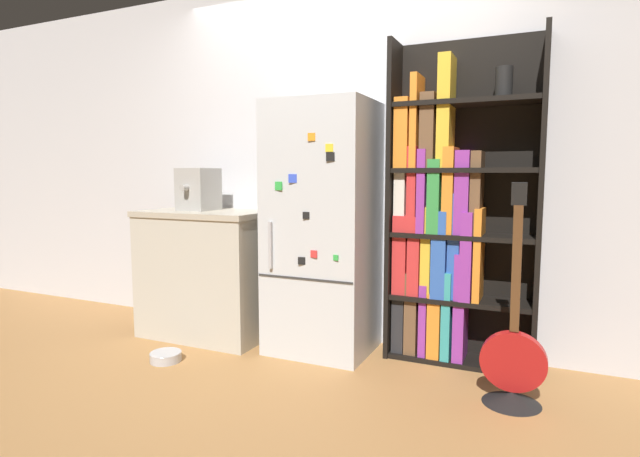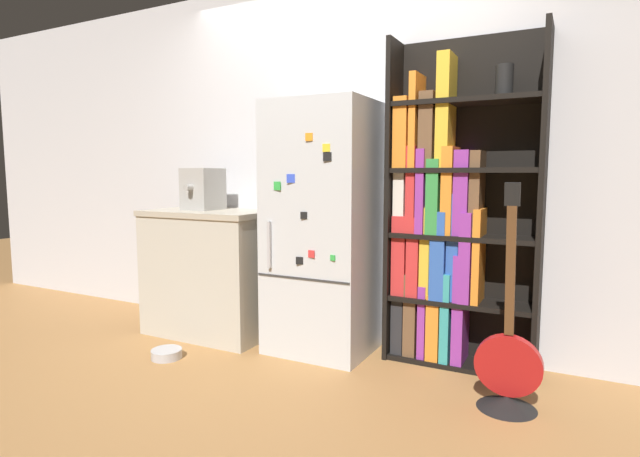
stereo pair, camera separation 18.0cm
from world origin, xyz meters
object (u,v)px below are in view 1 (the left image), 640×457
Objects in this scene: pet_bowl at (166,356)px; bookshelf at (447,221)px; espresso_machine at (199,189)px; refrigerator at (323,228)px; guitar at (513,373)px.

bookshelf is at bearing 25.95° from pet_bowl.
espresso_machine is 1.61× the size of pet_bowl.
bookshelf is 10.21× the size of pet_bowl.
refrigerator reaches higher than pet_bowl.
refrigerator is 1.03m from espresso_machine.
bookshelf is 1.81m from espresso_machine.
bookshelf is (0.79, 0.16, 0.07)m from refrigerator.
bookshelf reaches higher than guitar.
guitar is (0.45, -0.51, -0.73)m from bookshelf.
pet_bowl is (0.17, -0.60, -1.05)m from espresso_machine.
refrigerator is at bearing 37.15° from pet_bowl.
bookshelf reaches higher than refrigerator.
bookshelf is at bearing 131.18° from guitar.
refrigerator is 0.81m from bookshelf.
guitar is 2.09m from pet_bowl.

